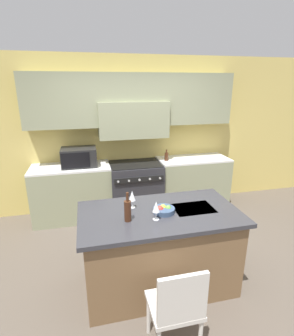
{
  "coord_description": "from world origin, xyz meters",
  "views": [
    {
      "loc": [
        -0.8,
        -2.65,
        2.23
      ],
      "look_at": [
        -0.04,
        0.54,
        1.17
      ],
      "focal_mm": 28.0,
      "sensor_mm": 36.0,
      "label": 1
    }
  ],
  "objects_px": {
    "island_chair": "(177,306)",
    "oil_bottle_on_counter": "(166,156)",
    "wine_glass_near": "(156,207)",
    "microwave": "(79,157)",
    "wine_bottle": "(128,210)",
    "fruit_bowl": "(164,210)",
    "wine_glass_far": "(132,196)",
    "range_stove": "(136,188)"
  },
  "relations": [
    {
      "from": "island_chair",
      "to": "wine_glass_near",
      "type": "bearing_deg",
      "value": 89.17
    },
    {
      "from": "wine_glass_near",
      "to": "oil_bottle_on_counter",
      "type": "xyz_separation_m",
      "value": [
        0.73,
        1.97,
        -0.05
      ]
    },
    {
      "from": "range_stove",
      "to": "wine_glass_far",
      "type": "relative_size",
      "value": 4.59
    },
    {
      "from": "microwave",
      "to": "wine_glass_far",
      "type": "height_order",
      "value": "microwave"
    },
    {
      "from": "wine_bottle",
      "to": "island_chair",
      "type": "bearing_deg",
      "value": -70.01
    },
    {
      "from": "fruit_bowl",
      "to": "oil_bottle_on_counter",
      "type": "distance_m",
      "value": 1.94
    },
    {
      "from": "island_chair",
      "to": "wine_glass_far",
      "type": "height_order",
      "value": "wine_glass_far"
    },
    {
      "from": "microwave",
      "to": "wine_glass_far",
      "type": "bearing_deg",
      "value": -70.99
    },
    {
      "from": "range_stove",
      "to": "microwave",
      "type": "relative_size",
      "value": 1.65
    },
    {
      "from": "island_chair",
      "to": "fruit_bowl",
      "type": "relative_size",
      "value": 3.9
    },
    {
      "from": "microwave",
      "to": "wine_bottle",
      "type": "bearing_deg",
      "value": -76.15
    },
    {
      "from": "microwave",
      "to": "wine_glass_near",
      "type": "distance_m",
      "value": 2.13
    },
    {
      "from": "range_stove",
      "to": "wine_glass_far",
      "type": "distance_m",
      "value": 1.8
    },
    {
      "from": "wine_glass_near",
      "to": "wine_glass_far",
      "type": "bearing_deg",
      "value": 120.09
    },
    {
      "from": "fruit_bowl",
      "to": "range_stove",
      "type": "bearing_deg",
      "value": 88.51
    },
    {
      "from": "wine_bottle",
      "to": "fruit_bowl",
      "type": "distance_m",
      "value": 0.42
    },
    {
      "from": "island_chair",
      "to": "wine_bottle",
      "type": "bearing_deg",
      "value": 109.99
    },
    {
      "from": "range_stove",
      "to": "fruit_bowl",
      "type": "xyz_separation_m",
      "value": [
        -0.05,
        -1.85,
        0.49
      ]
    },
    {
      "from": "wine_bottle",
      "to": "fruit_bowl",
      "type": "bearing_deg",
      "value": 12.08
    },
    {
      "from": "microwave",
      "to": "wine_glass_near",
      "type": "relative_size",
      "value": 2.78
    },
    {
      "from": "wine_glass_near",
      "to": "microwave",
      "type": "bearing_deg",
      "value": 110.91
    },
    {
      "from": "island_chair",
      "to": "oil_bottle_on_counter",
      "type": "xyz_separation_m",
      "value": [
        0.74,
        2.67,
        0.5
      ]
    },
    {
      "from": "wine_glass_far",
      "to": "range_stove",
      "type": "bearing_deg",
      "value": 77.99
    },
    {
      "from": "microwave",
      "to": "fruit_bowl",
      "type": "height_order",
      "value": "microwave"
    },
    {
      "from": "oil_bottle_on_counter",
      "to": "wine_glass_far",
      "type": "bearing_deg",
      "value": -118.93
    },
    {
      "from": "range_stove",
      "to": "wine_glass_near",
      "type": "distance_m",
      "value": 2.07
    },
    {
      "from": "wine_bottle",
      "to": "wine_glass_far",
      "type": "height_order",
      "value": "wine_bottle"
    },
    {
      "from": "island_chair",
      "to": "wine_glass_far",
      "type": "bearing_deg",
      "value": 99.71
    },
    {
      "from": "range_stove",
      "to": "wine_glass_near",
      "type": "xyz_separation_m",
      "value": [
        -0.17,
        -1.98,
        0.6
      ]
    },
    {
      "from": "island_chair",
      "to": "wine_bottle",
      "type": "distance_m",
      "value": 0.95
    },
    {
      "from": "island_chair",
      "to": "fruit_bowl",
      "type": "distance_m",
      "value": 0.95
    },
    {
      "from": "fruit_bowl",
      "to": "wine_bottle",
      "type": "bearing_deg",
      "value": -167.92
    },
    {
      "from": "range_stove",
      "to": "wine_bottle",
      "type": "height_order",
      "value": "wine_bottle"
    },
    {
      "from": "wine_bottle",
      "to": "oil_bottle_on_counter",
      "type": "bearing_deg",
      "value": 62.39
    },
    {
      "from": "range_stove",
      "to": "island_chair",
      "type": "distance_m",
      "value": 2.68
    },
    {
      "from": "wine_glass_near",
      "to": "wine_glass_far",
      "type": "relative_size",
      "value": 1.0
    },
    {
      "from": "range_stove",
      "to": "wine_glass_near",
      "type": "relative_size",
      "value": 4.59
    },
    {
      "from": "wine_glass_near",
      "to": "wine_glass_far",
      "type": "xyz_separation_m",
      "value": [
        -0.18,
        0.32,
        0.0
      ]
    },
    {
      "from": "microwave",
      "to": "island_chair",
      "type": "height_order",
      "value": "microwave"
    },
    {
      "from": "range_stove",
      "to": "island_chair",
      "type": "relative_size",
      "value": 1.02
    },
    {
      "from": "fruit_bowl",
      "to": "island_chair",
      "type": "bearing_deg",
      "value": -98.91
    },
    {
      "from": "fruit_bowl",
      "to": "oil_bottle_on_counter",
      "type": "height_order",
      "value": "oil_bottle_on_counter"
    }
  ]
}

